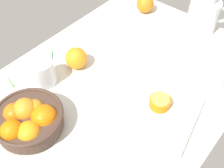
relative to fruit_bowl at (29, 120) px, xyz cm
name	(u,v)px	position (x,y,z in cm)	size (l,w,h in cm)	color
ground_plane	(114,89)	(32.31, -9.22, -6.29)	(121.70, 81.68, 3.00)	silver
fruit_bowl	(29,120)	(0.00, 0.00, 0.00)	(23.16, 23.16, 10.56)	#473328
juice_pitcher	(203,16)	(85.34, -16.81, 2.32)	(13.41, 16.83, 20.29)	white
juice_glass	(217,73)	(58.20, -37.28, 0.54)	(7.87, 7.87, 11.76)	white
second_glass	(43,74)	(16.71, 12.52, -0.28)	(8.71, 8.71, 10.46)	white
cutting_board	(164,114)	(32.90, -31.13, -3.90)	(26.82, 21.32, 1.77)	beige
orange_half_0	(160,102)	(34.30, -28.08, -1.26)	(7.27, 7.27, 3.59)	orange
loose_orange_0	(145,4)	(80.83, 11.44, -0.57)	(8.44, 8.44, 8.44)	orange
loose_orange_1	(76,58)	(30.94, 9.42, -0.43)	(8.71, 8.71, 8.71)	orange
herb_sprig_0	(52,54)	(29.01, 22.40, -4.52)	(4.27, 4.59, 0.91)	#377945
herb_sprig_1	(12,83)	(7.89, 21.97, -4.52)	(2.08, 6.97, 0.99)	#4C8E44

